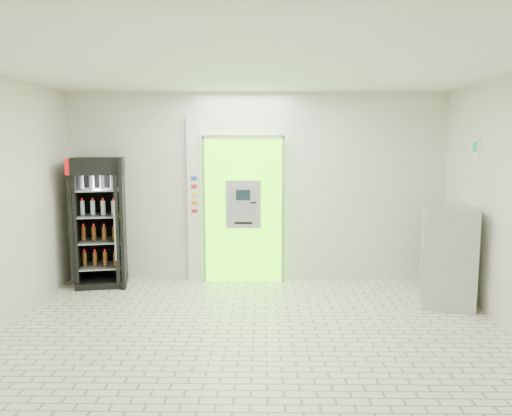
{
  "coord_description": "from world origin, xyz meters",
  "views": [
    {
      "loc": [
        0.1,
        -5.43,
        2.19
      ],
      "look_at": [
        0.01,
        1.2,
        1.33
      ],
      "focal_mm": 35.0,
      "sensor_mm": 36.0,
      "label": 1
    }
  ],
  "objects": [
    {
      "name": "pillar",
      "position": [
        -0.98,
        2.45,
        1.3
      ],
      "size": [
        0.22,
        0.11,
        2.6
      ],
      "color": "silver",
      "rests_on": "ground"
    },
    {
      "name": "atm_assembly",
      "position": [
        -0.2,
        2.41,
        1.17
      ],
      "size": [
        1.3,
        0.24,
        2.33
      ],
      "color": "#55F905",
      "rests_on": "ground"
    },
    {
      "name": "exit_sign",
      "position": [
        2.99,
        1.4,
        2.12
      ],
      "size": [
        0.02,
        0.22,
        0.26
      ],
      "color": "white",
      "rests_on": "room_shell"
    },
    {
      "name": "beverage_cooler",
      "position": [
        -2.4,
        2.17,
        0.95
      ],
      "size": [
        0.87,
        0.83,
        1.99
      ],
      "rotation": [
        0.0,
        0.0,
        0.21
      ],
      "color": "black",
      "rests_on": "ground"
    },
    {
      "name": "room_shell",
      "position": [
        0.0,
        0.0,
        1.84
      ],
      "size": [
        6.0,
        6.0,
        6.0
      ],
      "color": "beige",
      "rests_on": "ground"
    },
    {
      "name": "ground",
      "position": [
        0.0,
        0.0,
        0.0
      ],
      "size": [
        6.0,
        6.0,
        0.0
      ],
      "primitive_type": "plane",
      "color": "beige",
      "rests_on": "ground"
    },
    {
      "name": "steel_cabinet",
      "position": [
        2.65,
        1.35,
        0.67
      ],
      "size": [
        0.93,
        1.15,
        1.34
      ],
      "rotation": [
        0.0,
        0.0,
        -0.27
      ],
      "color": "#A3A6AA",
      "rests_on": "ground"
    }
  ]
}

